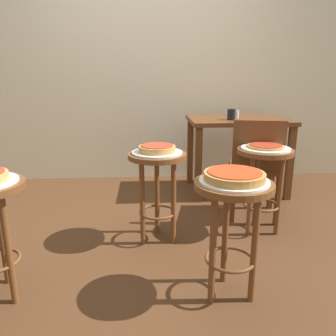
# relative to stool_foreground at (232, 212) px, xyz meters

# --- Properties ---
(ground_plane) EXTENTS (6.00, 6.00, 0.00)m
(ground_plane) POSITION_rel_stool_foreground_xyz_m (-0.41, 0.67, -0.49)
(ground_plane) COLOR #4C2D19
(back_wall) EXTENTS (6.00, 0.10, 3.00)m
(back_wall) POSITION_rel_stool_foreground_xyz_m (-0.41, 2.32, 1.01)
(back_wall) COLOR beige
(back_wall) RESTS_ON ground_plane
(stool_foreground) EXTENTS (0.41, 0.41, 0.66)m
(stool_foreground) POSITION_rel_stool_foreground_xyz_m (0.00, 0.00, 0.00)
(stool_foreground) COLOR brown
(stool_foreground) RESTS_ON ground_plane
(serving_plate_foreground) EXTENTS (0.36, 0.36, 0.01)m
(serving_plate_foreground) POSITION_rel_stool_foreground_xyz_m (0.00, 0.00, 0.17)
(serving_plate_foreground) COLOR silver
(serving_plate_foreground) RESTS_ON stool_foreground
(pizza_foreground) EXTENTS (0.31, 0.31, 0.05)m
(pizza_foreground) POSITION_rel_stool_foreground_xyz_m (0.00, 0.00, 0.20)
(pizza_foreground) COLOR #B78442
(pizza_foreground) RESTS_ON serving_plate_foreground
(stool_leftside) EXTENTS (0.41, 0.41, 0.66)m
(stool_leftside) POSITION_rel_stool_foreground_xyz_m (-0.37, 0.68, 0.00)
(stool_leftside) COLOR brown
(stool_leftside) RESTS_ON ground_plane
(serving_plate_leftside) EXTENTS (0.35, 0.35, 0.01)m
(serving_plate_leftside) POSITION_rel_stool_foreground_xyz_m (-0.37, 0.68, 0.17)
(serving_plate_leftside) COLOR silver
(serving_plate_leftside) RESTS_ON stool_leftside
(pizza_leftside) EXTENTS (0.26, 0.26, 0.05)m
(pizza_leftside) POSITION_rel_stool_foreground_xyz_m (-0.37, 0.68, 0.20)
(pizza_leftside) COLOR tan
(pizza_leftside) RESTS_ON serving_plate_leftside
(stool_rear) EXTENTS (0.41, 0.41, 0.66)m
(stool_rear) POSITION_rel_stool_foreground_xyz_m (0.43, 0.76, 0.00)
(stool_rear) COLOR brown
(stool_rear) RESTS_ON ground_plane
(serving_plate_rear) EXTENTS (0.36, 0.36, 0.01)m
(serving_plate_rear) POSITION_rel_stool_foreground_xyz_m (0.43, 0.76, 0.17)
(serving_plate_rear) COLOR white
(serving_plate_rear) RESTS_ON stool_rear
(pizza_rear) EXTENTS (0.27, 0.27, 0.02)m
(pizza_rear) POSITION_rel_stool_foreground_xyz_m (0.43, 0.76, 0.19)
(pizza_rear) COLOR #B78442
(pizza_rear) RESTS_ON serving_plate_rear
(dining_table) EXTENTS (0.98, 0.69, 0.76)m
(dining_table) POSITION_rel_stool_foreground_xyz_m (0.49, 1.72, 0.14)
(dining_table) COLOR #5B3319
(dining_table) RESTS_ON ground_plane
(cup_near_edge) EXTENTS (0.08, 0.08, 0.10)m
(cup_near_edge) POSITION_rel_stool_foreground_xyz_m (0.38, 1.61, 0.32)
(cup_near_edge) COLOR black
(cup_near_edge) RESTS_ON dining_table
(condiment_shaker) EXTENTS (0.04, 0.04, 0.08)m
(condiment_shaker) POSITION_rel_stool_foreground_xyz_m (0.47, 1.72, 0.31)
(condiment_shaker) COLOR white
(condiment_shaker) RESTS_ON dining_table
(wooden_chair) EXTENTS (0.47, 0.47, 0.85)m
(wooden_chair) POSITION_rel_stool_foreground_xyz_m (0.45, 1.01, -0.03)
(wooden_chair) COLOR #5B3319
(wooden_chair) RESTS_ON ground_plane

